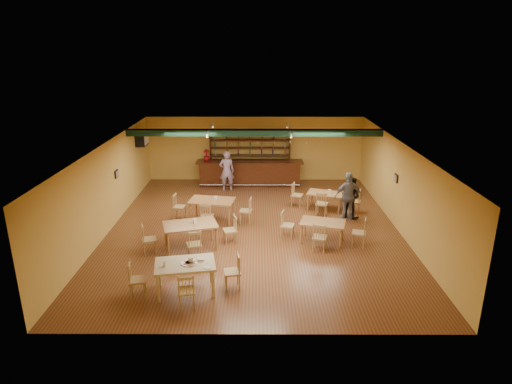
{
  "coord_description": "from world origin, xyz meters",
  "views": [
    {
      "loc": [
        0.13,
        -14.32,
        6.08
      ],
      "look_at": [
        0.07,
        0.6,
        1.15
      ],
      "focal_mm": 31.02,
      "sensor_mm": 36.0,
      "label": 1
    }
  ],
  "objects_px": {
    "dining_table_b": "(325,201)",
    "near_table": "(186,277)",
    "dining_table_c": "(191,236)",
    "patron_bar": "(227,171)",
    "dining_table_d": "(322,232)",
    "patron_right_a": "(350,197)",
    "dining_table_a": "(212,210)",
    "bar_counter": "(250,173)"
  },
  "relations": [
    {
      "from": "near_table",
      "to": "patron_right_a",
      "type": "distance_m",
      "value": 7.52
    },
    {
      "from": "patron_bar",
      "to": "patron_right_a",
      "type": "relative_size",
      "value": 1.14
    },
    {
      "from": "dining_table_b",
      "to": "dining_table_d",
      "type": "height_order",
      "value": "dining_table_d"
    },
    {
      "from": "dining_table_a",
      "to": "dining_table_d",
      "type": "distance_m",
      "value": 4.19
    },
    {
      "from": "dining_table_a",
      "to": "dining_table_b",
      "type": "height_order",
      "value": "dining_table_a"
    },
    {
      "from": "dining_table_c",
      "to": "patron_right_a",
      "type": "height_order",
      "value": "patron_right_a"
    },
    {
      "from": "bar_counter",
      "to": "dining_table_c",
      "type": "relative_size",
      "value": 2.94
    },
    {
      "from": "bar_counter",
      "to": "patron_right_a",
      "type": "relative_size",
      "value": 3.09
    },
    {
      "from": "dining_table_b",
      "to": "near_table",
      "type": "relative_size",
      "value": 0.89
    },
    {
      "from": "bar_counter",
      "to": "dining_table_c",
      "type": "height_order",
      "value": "bar_counter"
    },
    {
      "from": "dining_table_b",
      "to": "dining_table_c",
      "type": "xyz_separation_m",
      "value": [
        -4.74,
        -3.52,
        0.07
      ]
    },
    {
      "from": "dining_table_b",
      "to": "patron_bar",
      "type": "bearing_deg",
      "value": 168.32
    },
    {
      "from": "patron_bar",
      "to": "dining_table_c",
      "type": "bearing_deg",
      "value": 75.34
    },
    {
      "from": "dining_table_a",
      "to": "patron_bar",
      "type": "distance_m",
      "value": 3.62
    },
    {
      "from": "dining_table_c",
      "to": "patron_bar",
      "type": "xyz_separation_m",
      "value": [
        0.75,
        5.91,
        0.48
      ]
    },
    {
      "from": "dining_table_c",
      "to": "patron_right_a",
      "type": "relative_size",
      "value": 1.05
    },
    {
      "from": "dining_table_b",
      "to": "dining_table_d",
      "type": "relative_size",
      "value": 0.96
    },
    {
      "from": "dining_table_d",
      "to": "near_table",
      "type": "bearing_deg",
      "value": -126.61
    },
    {
      "from": "bar_counter",
      "to": "dining_table_c",
      "type": "distance_m",
      "value": 6.96
    },
    {
      "from": "dining_table_c",
      "to": "near_table",
      "type": "distance_m",
      "value": 2.62
    },
    {
      "from": "near_table",
      "to": "dining_table_b",
      "type": "bearing_deg",
      "value": 43.65
    },
    {
      "from": "dining_table_c",
      "to": "dining_table_d",
      "type": "bearing_deg",
      "value": -9.75
    },
    {
      "from": "patron_bar",
      "to": "patron_right_a",
      "type": "bearing_deg",
      "value": 138.95
    },
    {
      "from": "patron_bar",
      "to": "dining_table_d",
      "type": "bearing_deg",
      "value": 115.07
    },
    {
      "from": "near_table",
      "to": "dining_table_c",
      "type": "bearing_deg",
      "value": 85.3
    },
    {
      "from": "dining_table_b",
      "to": "near_table",
      "type": "distance_m",
      "value": 7.6
    },
    {
      "from": "dining_table_c",
      "to": "near_table",
      "type": "xyz_separation_m",
      "value": [
        0.25,
        -2.61,
        -0.0
      ]
    },
    {
      "from": "dining_table_b",
      "to": "dining_table_d",
      "type": "bearing_deg",
      "value": -80.67
    },
    {
      "from": "dining_table_d",
      "to": "dining_table_c",
      "type": "bearing_deg",
      "value": -158.11
    },
    {
      "from": "bar_counter",
      "to": "dining_table_d",
      "type": "xyz_separation_m",
      "value": [
        2.46,
        -6.25,
        -0.21
      ]
    },
    {
      "from": "dining_table_c",
      "to": "patron_bar",
      "type": "relative_size",
      "value": 0.92
    },
    {
      "from": "dining_table_a",
      "to": "bar_counter",
      "type": "bearing_deg",
      "value": 82.4
    },
    {
      "from": "dining_table_b",
      "to": "bar_counter",
      "type": "bearing_deg",
      "value": 152.14
    },
    {
      "from": "bar_counter",
      "to": "near_table",
      "type": "distance_m",
      "value": 9.46
    },
    {
      "from": "bar_counter",
      "to": "dining_table_a",
      "type": "relative_size",
      "value": 3.04
    },
    {
      "from": "patron_right_a",
      "to": "dining_table_a",
      "type": "bearing_deg",
      "value": 44.4
    },
    {
      "from": "patron_right_a",
      "to": "bar_counter",
      "type": "bearing_deg",
      "value": -6.62
    },
    {
      "from": "bar_counter",
      "to": "dining_table_a",
      "type": "height_order",
      "value": "bar_counter"
    },
    {
      "from": "bar_counter",
      "to": "dining_table_d",
      "type": "bearing_deg",
      "value": -68.55
    },
    {
      "from": "bar_counter",
      "to": "dining_table_b",
      "type": "relative_size",
      "value": 3.56
    },
    {
      "from": "dining_table_d",
      "to": "near_table",
      "type": "distance_m",
      "value": 5.02
    },
    {
      "from": "bar_counter",
      "to": "near_table",
      "type": "relative_size",
      "value": 3.18
    }
  ]
}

